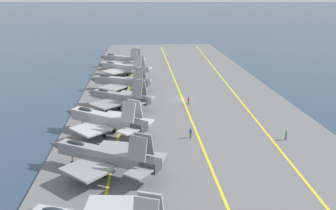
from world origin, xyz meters
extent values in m
plane|color=navy|center=(0.00, 0.00, 0.00)|extent=(2000.00, 2000.00, 0.00)
cube|color=slate|center=(0.00, 0.00, 0.20)|extent=(180.09, 46.02, 0.40)
cube|color=yellow|center=(0.00, -12.65, 0.40)|extent=(161.97, 6.74, 0.01)
cube|color=yellow|center=(0.00, 0.00, 0.40)|extent=(162.08, 0.36, 0.01)
cube|color=yellow|center=(0.00, 12.65, 0.40)|extent=(162.03, 4.78, 0.01)
cube|color=#9EA3A8|center=(-44.40, 12.76, 2.26)|extent=(5.51, 5.53, 0.28)
cube|color=#9EA3A8|center=(-48.52, 8.61, 5.14)|extent=(1.68, 2.42, 3.24)
cube|color=gray|center=(-32.76, 14.83, 2.99)|extent=(7.64, 11.86, 1.63)
cone|color=#5B5E60|center=(-29.15, 21.26, 2.99)|extent=(2.53, 2.85, 1.55)
cube|color=#38383A|center=(-36.46, 8.25, 2.99)|extent=(2.64, 2.71, 1.39)
ellipsoid|color=#232D38|center=(-30.87, 18.20, 3.76)|extent=(2.30, 3.13, 0.90)
cube|color=gray|center=(-35.76, 16.02, 2.46)|extent=(7.23, 7.26, 0.28)
cube|color=gray|center=(-30.19, 12.89, 2.46)|extent=(6.04, 6.55, 0.28)
cube|color=gray|center=(-36.54, 9.87, 5.31)|extent=(1.98, 2.54, 2.96)
cube|color=gray|center=(-35.04, 9.03, 5.31)|extent=(1.98, 2.54, 2.96)
cube|color=gray|center=(-38.14, 9.79, 2.99)|extent=(3.69, 3.63, 0.20)
cube|color=gray|center=(-34.28, 7.62, 2.99)|extent=(3.44, 3.19, 0.20)
cylinder|color=#B2B2B7|center=(-30.45, 18.94, 1.29)|extent=(0.16, 0.16, 1.77)
cylinder|color=black|center=(-30.45, 18.94, 0.70)|extent=(0.49, 0.63, 0.60)
cylinder|color=#B2B2B7|center=(-34.39, 14.27, 1.29)|extent=(0.16, 0.16, 1.77)
cylinder|color=black|center=(-34.39, 14.27, 0.70)|extent=(0.49, 0.63, 0.60)
cylinder|color=#B2B2B7|center=(-32.40, 13.15, 1.29)|extent=(0.16, 0.16, 1.77)
cylinder|color=black|center=(-32.40, 13.15, 0.70)|extent=(0.49, 0.63, 0.60)
cube|color=#A8AAAF|center=(-19.15, 15.82, 3.07)|extent=(8.61, 11.36, 1.83)
cone|color=#5B5E60|center=(-15.02, 21.81, 3.07)|extent=(2.77, 2.94, 1.74)
cube|color=#38383A|center=(-23.37, 9.68, 3.07)|extent=(2.88, 2.87, 1.55)
ellipsoid|color=#232D38|center=(-16.99, 18.95, 3.94)|extent=(2.56, 3.08, 1.01)
cube|color=#A8AAAF|center=(-22.14, 17.36, 2.48)|extent=(7.27, 7.22, 0.28)
cube|color=#A8AAAF|center=(-16.63, 13.57, 2.48)|extent=(6.44, 6.78, 0.28)
cube|color=#A8AAAF|center=(-23.39, 11.34, 5.58)|extent=(2.14, 2.50, 3.14)
cube|color=#A8AAAF|center=(-21.81, 10.25, 5.58)|extent=(2.14, 2.50, 3.14)
cube|color=#A8AAAF|center=(-24.99, 11.41, 3.07)|extent=(3.66, 3.65, 0.20)
cube|color=#A8AAAF|center=(-21.18, 8.78, 3.07)|extent=(3.53, 3.32, 0.20)
cylinder|color=#B2B2B7|center=(-16.51, 19.65, 1.28)|extent=(0.16, 0.16, 1.76)
cylinder|color=black|center=(-16.51, 19.65, 0.70)|extent=(0.52, 0.62, 0.60)
cylinder|color=#B2B2B7|center=(-20.92, 15.49, 1.28)|extent=(0.16, 0.16, 1.76)
cylinder|color=black|center=(-20.92, 15.49, 0.70)|extent=(0.52, 0.62, 0.60)
cylinder|color=#B2B2B7|center=(-18.81, 14.04, 1.28)|extent=(0.16, 0.16, 1.76)
cylinder|color=black|center=(-18.81, 14.04, 0.70)|extent=(0.52, 0.62, 0.60)
cube|color=gray|center=(-4.76, 14.29, 2.76)|extent=(7.41, 10.41, 1.52)
cone|color=#5B5E60|center=(-1.21, 19.86, 2.76)|extent=(2.38, 2.59, 1.45)
cube|color=#38383A|center=(-8.40, 8.59, 2.76)|extent=(2.47, 2.50, 1.30)
ellipsoid|color=#232D38|center=(-2.90, 17.20, 3.49)|extent=(2.20, 2.78, 0.84)
cube|color=gray|center=(-8.02, 15.91, 2.27)|extent=(7.50, 7.53, 0.28)
cube|color=gray|center=(-1.92, 12.02, 2.27)|extent=(6.98, 6.48, 0.28)
cube|color=gray|center=(-8.42, 10.05, 5.21)|extent=(2.01, 2.36, 3.33)
cube|color=gray|center=(-7.07, 9.19, 5.21)|extent=(2.01, 2.36, 3.33)
cube|color=gray|center=(-9.98, 10.14, 2.76)|extent=(3.52, 3.48, 0.20)
cube|color=gray|center=(-6.33, 7.81, 2.76)|extent=(3.41, 3.06, 0.20)
cylinder|color=#B2B2B7|center=(-2.49, 17.85, 1.20)|extent=(0.16, 0.16, 1.60)
cylinder|color=black|center=(-2.49, 17.85, 0.70)|extent=(0.51, 0.62, 0.60)
cylinder|color=#B2B2B7|center=(-6.28, 13.89, 1.20)|extent=(0.16, 0.16, 1.60)
cylinder|color=black|center=(-6.28, 13.89, 0.70)|extent=(0.51, 0.62, 0.60)
cylinder|color=#B2B2B7|center=(-4.49, 12.74, 1.20)|extent=(0.16, 0.16, 1.60)
cylinder|color=black|center=(-4.49, 12.74, 0.70)|extent=(0.51, 0.62, 0.60)
cube|color=gray|center=(9.03, 14.81, 2.72)|extent=(5.94, 11.52, 1.78)
cone|color=#5B5E60|center=(11.52, 21.12, 2.72)|extent=(2.39, 2.68, 1.70)
cube|color=#38383A|center=(6.48, 8.34, 2.72)|extent=(2.60, 2.51, 1.52)
ellipsoid|color=#232D38|center=(10.33, 18.11, 3.57)|extent=(1.95, 3.00, 0.98)
cube|color=gray|center=(5.50, 15.77, 2.14)|extent=(7.40, 7.30, 0.28)
cube|color=gray|center=(12.27, 13.11, 2.14)|extent=(6.10, 5.72, 0.28)
cube|color=gray|center=(6.08, 9.86, 4.93)|extent=(1.58, 2.36, 2.61)
cube|color=gray|center=(7.82, 9.18, 4.93)|extent=(1.58, 2.36, 2.61)
cube|color=gray|center=(4.53, 9.62, 2.72)|extent=(3.54, 3.35, 0.20)
cube|color=gray|center=(8.79, 7.94, 2.72)|extent=(3.18, 2.72, 0.20)
cylinder|color=#B2B2B7|center=(10.62, 18.85, 1.12)|extent=(0.16, 0.16, 1.43)
cylinder|color=black|center=(10.62, 18.85, 0.70)|extent=(0.42, 0.64, 0.60)
cylinder|color=#B2B2B7|center=(7.43, 14.16, 1.12)|extent=(0.16, 0.16, 1.43)
cylinder|color=black|center=(7.43, 14.16, 0.70)|extent=(0.42, 0.64, 0.60)
cylinder|color=#B2B2B7|center=(9.76, 13.25, 1.12)|extent=(0.16, 0.16, 1.43)
cylinder|color=black|center=(9.76, 13.25, 0.70)|extent=(0.42, 0.64, 0.60)
cube|color=#A8AAAF|center=(24.89, 14.77, 3.00)|extent=(8.55, 11.50, 1.59)
cone|color=#5B5E60|center=(29.10, 20.93, 3.00)|extent=(2.61, 2.86, 1.51)
cube|color=#38383A|center=(20.59, 8.46, 3.00)|extent=(2.68, 2.75, 1.35)
ellipsoid|color=#232D38|center=(27.10, 17.99, 3.75)|extent=(2.48, 3.07, 0.87)
cube|color=#A8AAAF|center=(21.69, 16.43, 2.48)|extent=(7.85, 7.85, 0.28)
cube|color=#A8AAAF|center=(27.60, 12.39, 2.48)|extent=(7.15, 7.14, 0.28)
cube|color=#A8AAAF|center=(20.68, 10.08, 5.36)|extent=(2.16, 2.54, 3.10)
cube|color=#A8AAAF|center=(22.06, 9.14, 5.36)|extent=(2.16, 2.54, 3.10)
cube|color=#A8AAAF|center=(19.07, 10.13, 3.00)|extent=(3.70, 3.69, 0.20)
cube|color=#A8AAAF|center=(22.69, 7.66, 3.00)|extent=(3.55, 3.37, 0.20)
cylinder|color=#B2B2B7|center=(27.59, 18.71, 1.30)|extent=(0.16, 0.16, 1.80)
cylinder|color=black|center=(27.59, 18.71, 0.70)|extent=(0.52, 0.62, 0.60)
cylinder|color=#B2B2B7|center=(23.24, 14.32, 1.30)|extent=(0.16, 0.16, 1.80)
cylinder|color=black|center=(23.24, 14.32, 0.70)|extent=(0.52, 0.62, 0.60)
cylinder|color=#B2B2B7|center=(25.08, 13.07, 1.30)|extent=(0.16, 0.16, 1.80)
cylinder|color=black|center=(25.08, 13.07, 0.70)|extent=(0.52, 0.62, 0.60)
cube|color=#93999E|center=(38.05, 15.70, 3.09)|extent=(7.75, 11.27, 1.81)
cone|color=#5B5E60|center=(41.65, 21.71, 3.09)|extent=(2.65, 2.84, 1.72)
cube|color=#38383A|center=(34.37, 9.55, 3.09)|extent=(2.79, 2.75, 1.54)
ellipsoid|color=#232D38|center=(39.93, 18.84, 3.95)|extent=(2.36, 3.03, 0.99)
cube|color=#93999E|center=(34.57, 17.31, 2.50)|extent=(7.80, 7.80, 0.28)
cube|color=#93999E|center=(41.11, 13.39, 2.50)|extent=(7.08, 6.68, 0.28)
cube|color=#93999E|center=(34.22, 11.15, 5.37)|extent=(1.91, 2.40, 2.71)
cube|color=#93999E|center=(35.85, 10.18, 5.37)|extent=(1.91, 2.40, 2.71)
cube|color=#93999E|center=(32.64, 11.15, 3.09)|extent=(3.61, 3.56, 0.20)
cube|color=#93999E|center=(36.59, 8.78, 3.09)|extent=(3.43, 3.13, 0.20)
cylinder|color=#B2B2B7|center=(40.35, 19.54, 1.29)|extent=(0.16, 0.16, 1.79)
cylinder|color=black|center=(40.35, 19.54, 0.70)|extent=(0.50, 0.63, 0.60)
cylinder|color=#B2B2B7|center=(36.34, 15.30, 1.29)|extent=(0.16, 0.16, 1.79)
cylinder|color=black|center=(36.34, 15.30, 0.70)|extent=(0.50, 0.63, 0.60)
cylinder|color=#B2B2B7|center=(38.51, 14.00, 1.29)|extent=(0.16, 0.16, 1.79)
cylinder|color=black|center=(38.51, 14.00, 0.70)|extent=(0.50, 0.63, 0.60)
cylinder|color=#4C473D|center=(-24.16, -13.93, 0.82)|extent=(0.24, 0.24, 0.85)
cube|color=green|center=(-24.16, -13.93, 1.51)|extent=(0.46, 0.42, 0.53)
sphere|color=#9E7051|center=(-24.16, -13.93, 1.91)|extent=(0.22, 0.22, 0.22)
sphere|color=green|center=(-24.16, -13.93, 1.97)|extent=(0.24, 0.24, 0.24)
cylinder|color=#4C473D|center=(-4.05, -0.70, 0.84)|extent=(0.24, 0.24, 0.88)
cube|color=red|center=(-4.05, -0.70, 1.56)|extent=(0.35, 0.44, 0.56)
sphere|color=beige|center=(-4.05, -0.70, 1.97)|extent=(0.22, 0.22, 0.22)
sphere|color=red|center=(-4.05, -0.70, 2.03)|extent=(0.24, 0.24, 0.24)
cylinder|color=#4C473D|center=(-22.12, 1.35, 0.82)|extent=(0.24, 0.24, 0.84)
cube|color=#284CB2|center=(-22.12, 1.35, 1.53)|extent=(0.37, 0.45, 0.59)
sphere|color=#9E7051|center=(-22.12, 1.35, 1.96)|extent=(0.22, 0.22, 0.22)
sphere|color=#284CB2|center=(-22.12, 1.35, 2.02)|extent=(0.24, 0.24, 0.24)
camera|label=1|loc=(-75.71, 9.25, 23.10)|focal=38.00mm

